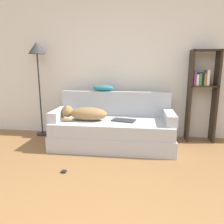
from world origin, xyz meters
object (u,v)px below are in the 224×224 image
(laptop, at_px, (124,120))
(throw_pillow, at_px, (103,88))
(couch, at_px, (113,133))
(dog, at_px, (85,113))
(bookshelf, at_px, (202,90))
(power_adapter, at_px, (64,172))
(floor_lamp, at_px, (37,55))

(laptop, xyz_separation_m, throw_pillow, (-0.39, 0.40, 0.46))
(couch, distance_m, dog, 0.55)
(bookshelf, xyz_separation_m, power_adapter, (-1.93, -1.44, -0.88))
(bookshelf, bearing_deg, dog, -164.01)
(floor_lamp, relative_size, power_adapter, 29.94)
(laptop, distance_m, floor_lamp, 1.92)
(couch, bearing_deg, bookshelf, 17.98)
(laptop, height_order, bookshelf, bookshelf)
(dog, relative_size, floor_lamp, 0.43)
(laptop, bearing_deg, throw_pillow, 147.29)
(dog, bearing_deg, couch, 9.15)
(dog, xyz_separation_m, power_adapter, (-0.04, -0.90, -0.53))
(laptop, xyz_separation_m, bookshelf, (1.27, 0.50, 0.44))
(floor_lamp, bearing_deg, throw_pillow, -2.03)
(couch, relative_size, power_adapter, 33.88)
(bookshelf, height_order, power_adapter, bookshelf)
(floor_lamp, bearing_deg, couch, -16.56)
(dog, bearing_deg, floor_lamp, 153.11)
(dog, height_order, floor_lamp, floor_lamp)
(floor_lamp, bearing_deg, laptop, -15.85)
(laptop, bearing_deg, floor_lamp, 177.38)
(couch, height_order, dog, dog)
(couch, bearing_deg, throw_pillow, 119.90)
(dog, relative_size, laptop, 1.87)
(dog, height_order, power_adapter, dog)
(throw_pillow, bearing_deg, floor_lamp, 177.97)
(couch, xyz_separation_m, laptop, (0.18, -0.03, 0.23))
(throw_pillow, relative_size, power_adapter, 6.36)
(dog, xyz_separation_m, throw_pillow, (0.22, 0.44, 0.36))
(couch, xyz_separation_m, power_adapter, (-0.48, -0.97, -0.20))
(dog, distance_m, throw_pillow, 0.61)
(couch, height_order, laptop, laptop)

